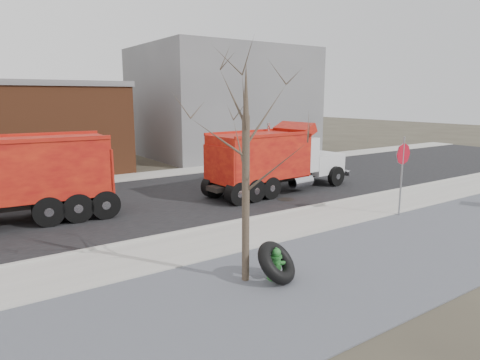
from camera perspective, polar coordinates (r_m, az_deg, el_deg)
ground at (r=14.47m, az=5.23°, el=-6.75°), size 120.00×120.00×0.00m
gravel_verge at (r=12.14m, az=15.98°, el=-10.64°), size 60.00×5.00×0.03m
sidewalk at (r=14.64m, az=4.61°, el=-6.39°), size 60.00×2.50×0.06m
curb at (r=15.62m, az=1.61°, el=-5.14°), size 60.00×0.15×0.11m
road at (r=19.55m, az=-6.59°, el=-2.02°), size 60.00×9.40×0.02m
far_sidewalk at (r=24.64m, az=-12.80°, el=0.55°), size 60.00×2.00×0.06m
building_grey at (r=33.68m, az=-2.44°, el=10.37°), size 12.00×10.00×8.00m
bare_tree at (r=9.83m, az=0.79°, el=4.52°), size 3.20×3.20×5.20m
fire_hydrant at (r=10.66m, az=4.82°, el=-11.24°), size 0.46×0.46×0.82m
truck_tire at (r=10.49m, az=4.90°, el=-10.90°), size 1.44×1.36×1.06m
stop_sign at (r=16.87m, az=20.85°, el=2.16°), size 0.81×0.06×2.98m
dump_truck_red_a at (r=19.86m, az=4.63°, el=2.93°), size 7.89×2.70×3.16m
dump_truck_red_b at (r=16.79m, az=-28.84°, el=0.48°), size 8.08×2.93×3.39m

